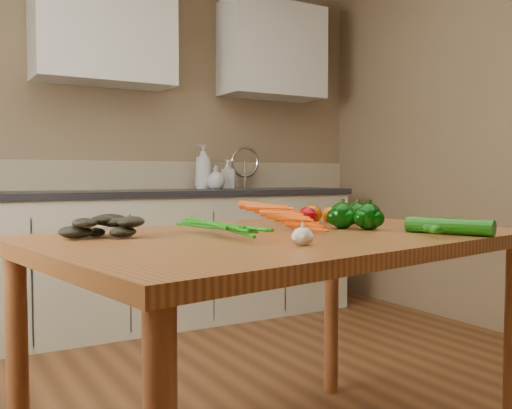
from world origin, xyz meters
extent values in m
cube|color=#8A7253|center=(0.00, 2.51, 1.30)|extent=(4.00, 0.02, 2.60)
cube|color=tan|center=(0.00, 2.48, 0.55)|extent=(3.98, 0.03, 1.10)
cube|color=#BEB99E|center=(0.20, 2.19, 0.43)|extent=(2.80, 0.60, 0.86)
cube|color=#26272B|center=(0.20, 2.19, 0.88)|extent=(2.84, 0.64, 0.04)
cube|color=#99999E|center=(0.98, 2.19, 0.84)|extent=(0.55, 0.42, 0.10)
cylinder|color=silver|center=(0.98, 2.37, 1.02)|extent=(0.02, 0.02, 0.24)
cube|color=silver|center=(-0.10, 2.32, 1.95)|extent=(0.90, 0.35, 0.70)
cube|color=silver|center=(1.20, 2.32, 1.95)|extent=(0.80, 0.35, 0.70)
cube|color=#9F5E2E|center=(-0.16, 0.09, 0.79)|extent=(1.66, 1.21, 0.04)
cylinder|color=#99562C|center=(-0.92, 0.39, 0.39)|extent=(0.07, 0.07, 0.77)
cylinder|color=#99562C|center=(0.45, 0.62, 0.39)|extent=(0.07, 0.07, 0.77)
imported|color=silver|center=(0.62, 2.34, 1.06)|extent=(0.17, 0.17, 0.32)
imported|color=silver|center=(0.82, 2.35, 1.01)|extent=(0.13, 0.13, 0.22)
imported|color=silver|center=(0.68, 2.25, 0.98)|extent=(0.18, 0.18, 0.17)
ellipsoid|color=silver|center=(-0.28, -0.20, 0.84)|extent=(0.06, 0.06, 0.05)
sphere|color=#023303|center=(0.11, 0.12, 0.86)|extent=(0.09, 0.09, 0.09)
sphere|color=#023303|center=(0.28, 0.24, 0.86)|extent=(0.08, 0.08, 0.08)
sphere|color=#023303|center=(0.15, 0.03, 0.86)|extent=(0.09, 0.09, 0.09)
ellipsoid|color=#8F0208|center=(0.06, 0.26, 0.85)|extent=(0.07, 0.07, 0.07)
ellipsoid|color=#BC4B04|center=(0.12, 0.32, 0.85)|extent=(0.08, 0.08, 0.07)
ellipsoid|color=#BC4B04|center=(0.23, 0.34, 0.85)|extent=(0.07, 0.07, 0.06)
cylinder|color=#0C4A08|center=(0.27, -0.17, 0.84)|extent=(0.13, 0.21, 0.05)
cylinder|color=#0C4A08|center=(0.27, -0.22, 0.84)|extent=(0.15, 0.26, 0.05)
camera|label=1|loc=(-1.16, -1.44, 1.00)|focal=40.00mm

